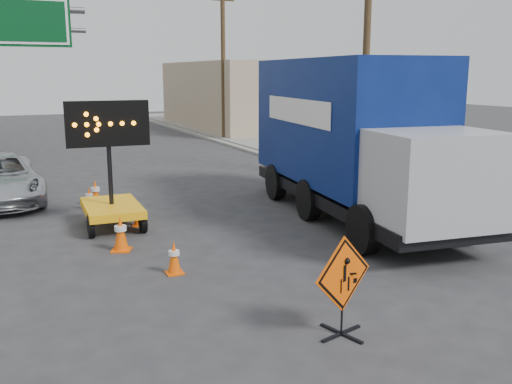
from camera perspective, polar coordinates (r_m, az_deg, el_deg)
ground at (r=9.38m, az=5.20°, el=-12.68°), size 100.00×100.00×0.00m
curb_right at (r=25.45m, az=2.55°, el=3.20°), size 0.40×60.00×0.12m
sidewalk_right at (r=26.57m, az=6.98°, el=3.52°), size 4.00×60.00×0.15m
building_right_far at (r=41.22m, az=0.22°, el=9.66°), size 10.00×14.00×4.60m
utility_pole_near at (r=21.30m, az=10.98°, el=13.79°), size 1.80×0.26×9.00m
utility_pole_far at (r=33.71m, az=-3.30°, el=13.20°), size 1.80×0.26×9.00m
construction_sign at (r=8.66m, az=8.68°, el=-9.03°), size 1.14×0.81×1.55m
arrow_board at (r=14.95m, az=-14.25°, el=-0.78°), size 2.04×2.31×3.22m
box_truck at (r=15.57m, az=9.67°, el=4.46°), size 3.74×9.24×4.26m
cone_a at (r=11.38m, az=-8.19°, el=-6.47°), size 0.34×0.34×0.67m
cone_b at (r=13.00m, az=-13.38°, el=-4.01°), size 0.54×0.54×0.81m
cone_c at (r=15.03m, az=-11.68°, el=-2.14°), size 0.38×0.38×0.63m
cone_d at (r=17.13m, az=-16.33°, el=-0.61°), size 0.39×0.39×0.67m
cone_e at (r=17.54m, az=-15.77°, el=-0.07°), size 0.42×0.42×0.79m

